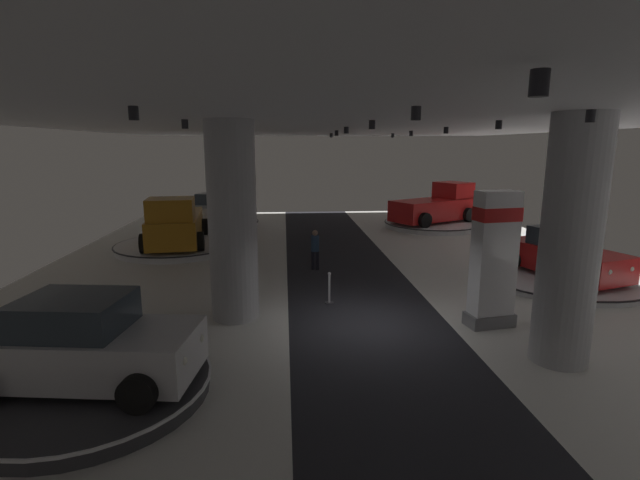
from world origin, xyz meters
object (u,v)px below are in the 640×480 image
pickup_truck_deep_right (437,206)px  display_platform_deep_right (432,224)px  display_car_mid_right (564,255)px  display_platform_deep_left (214,224)px  visitor_walking_near (315,247)px  display_car_deep_left (214,209)px  display_platform_far_left (178,246)px  brand_sign_pylon (494,257)px  display_car_near_left (84,344)px  pickup_truck_far_left (176,225)px  display_platform_mid_right (562,278)px  column_left (233,222)px  column_right (570,242)px  display_platform_near_left (90,388)px

pickup_truck_deep_right → display_platform_deep_right: bearing=-151.0°
display_car_mid_right → display_platform_deep_left: 19.03m
display_platform_deep_right → visitor_walking_near: (-7.66, -9.12, 0.73)m
display_platform_deep_left → display_car_deep_left: bearing=70.7°
display_platform_far_left → display_platform_deep_left: (0.79, 6.31, -0.00)m
brand_sign_pylon → display_car_mid_right: (4.42, 3.80, -0.91)m
display_car_near_left → display_platform_deep_left: size_ratio=0.83×
display_platform_deep_right → pickup_truck_far_left: 14.88m
brand_sign_pylon → display_car_near_left: size_ratio=0.83×
display_platform_mid_right → column_left: bearing=-167.3°
visitor_walking_near → pickup_truck_deep_right: bearing=49.4°
column_right → column_left: same height
display_car_near_left → display_platform_far_left: 13.16m
display_car_mid_right → visitor_walking_near: (-8.76, 2.29, -0.09)m
column_right → brand_sign_pylon: 2.38m
brand_sign_pylon → display_platform_deep_right: bearing=77.7°
display_platform_deep_right → display_platform_mid_right: 11.50m
brand_sign_pylon → display_platform_mid_right: (4.43, 3.78, -1.77)m
display_platform_mid_right → display_car_near_left: display_car_near_left is taller
display_car_near_left → display_platform_far_left: (-1.17, 13.08, -0.91)m
column_left → pickup_truck_deep_right: bearing=53.3°
brand_sign_pylon → display_platform_mid_right: brand_sign_pylon is taller
display_platform_mid_right → display_platform_far_left: size_ratio=1.00×
display_car_near_left → display_platform_deep_left: (-0.38, 19.39, -0.91)m
display_platform_deep_left → display_platform_far_left: bearing=-97.1°
display_platform_deep_right → display_car_mid_right: display_car_mid_right is taller
brand_sign_pylon → display_platform_deep_right: 15.67m
pickup_truck_far_left → display_car_deep_left: 6.70m
pickup_truck_far_left → display_platform_mid_right: bearing=-22.1°
display_platform_near_left → display_car_deep_left: size_ratio=1.02×
display_platform_mid_right → display_platform_far_left: bearing=156.9°
pickup_truck_far_left → display_car_deep_left: bearing=83.5°
pickup_truck_far_left → visitor_walking_near: size_ratio=3.46×
column_left → display_car_deep_left: size_ratio=1.21×
display_platform_deep_left → display_car_near_left: bearing=-88.9°
column_right → visitor_walking_near: bearing=121.3°
display_car_near_left → visitor_walking_near: size_ratio=2.77×
display_platform_deep_left → visitor_walking_near: 11.73m
column_right → visitor_walking_near: 9.80m
brand_sign_pylon → display_platform_near_left: brand_sign_pylon is taller
pickup_truck_deep_right → display_car_mid_right: (0.82, -11.57, -0.26)m
column_right → display_platform_mid_right: 7.48m
display_platform_deep_right → display_platform_deep_left: 13.14m
display_platform_mid_right → display_car_deep_left: (-14.18, 12.73, 0.95)m
pickup_truck_deep_right → display_platform_far_left: 15.11m
column_right → pickup_truck_far_left: (-11.18, 11.97, -1.50)m
column_right → display_platform_near_left: (-10.01, -0.79, -2.57)m
brand_sign_pylon → display_car_mid_right: 5.90m
display_platform_near_left → display_platform_deep_right: bearing=55.1°
brand_sign_pylon → display_car_mid_right: bearing=40.7°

